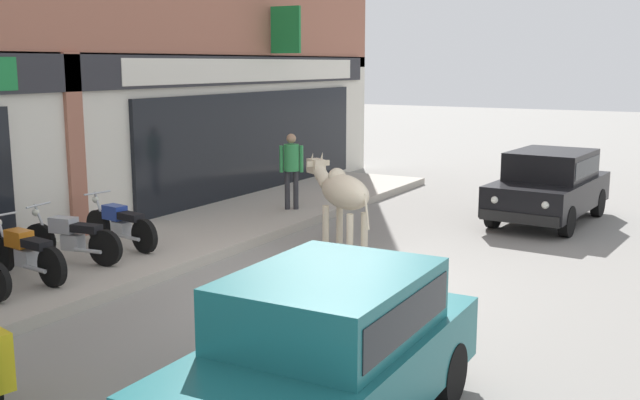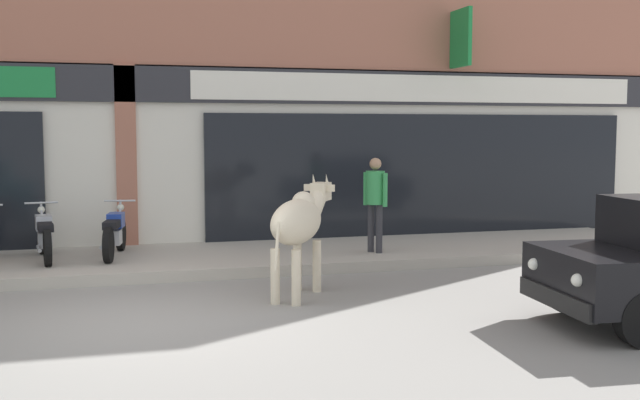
# 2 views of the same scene
# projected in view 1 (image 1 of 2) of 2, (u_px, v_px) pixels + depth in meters

# --- Properties ---
(ground_plane) EXTENTS (90.00, 90.00, 0.00)m
(ground_plane) POSITION_uv_depth(u_px,v_px,m) (324.00, 286.00, 10.96)
(ground_plane) COLOR gray
(sidewalk) EXTENTS (19.00, 2.81, 0.17)m
(sidewalk) POSITION_uv_depth(u_px,v_px,m) (139.00, 250.00, 12.69)
(sidewalk) COLOR #A8A093
(sidewalk) RESTS_ON ground
(cow) EXTENTS (1.39, 1.89, 1.61)m
(cow) POSITION_uv_depth(u_px,v_px,m) (342.00, 192.00, 13.03)
(cow) COLOR beige
(cow) RESTS_ON ground
(car_0) EXTENTS (3.63, 1.65, 1.46)m
(car_0) POSITION_uv_depth(u_px,v_px,m) (327.00, 347.00, 6.43)
(car_0) COLOR black
(car_0) RESTS_ON ground
(car_1) EXTENTS (3.70, 1.86, 1.46)m
(car_1) POSITION_uv_depth(u_px,v_px,m) (549.00, 183.00, 15.27)
(car_1) COLOR black
(car_1) RESTS_ON ground
(motorcycle_1) EXTENTS (0.55, 1.81, 0.88)m
(motorcycle_1) POSITION_uv_depth(u_px,v_px,m) (25.00, 253.00, 10.63)
(motorcycle_1) COLOR black
(motorcycle_1) RESTS_ON sidewalk
(motorcycle_2) EXTENTS (0.53, 1.81, 0.88)m
(motorcycle_2) POSITION_uv_depth(u_px,v_px,m) (71.00, 238.00, 11.55)
(motorcycle_2) COLOR black
(motorcycle_2) RESTS_ON sidewalk
(motorcycle_3) EXTENTS (0.59, 1.80, 0.88)m
(motorcycle_3) POSITION_uv_depth(u_px,v_px,m) (120.00, 225.00, 12.49)
(motorcycle_3) COLOR black
(motorcycle_3) RESTS_ON sidewalk
(pedestrian) EXTENTS (0.32, 0.44, 1.60)m
(pedestrian) POSITION_uv_depth(u_px,v_px,m) (291.00, 163.00, 15.65)
(pedestrian) COLOR #2D2D33
(pedestrian) RESTS_ON sidewalk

